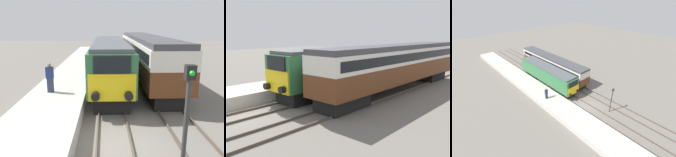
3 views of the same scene
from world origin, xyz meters
The scene contains 7 objects.
ground_plane centered at (0.00, 0.00, 0.00)m, with size 120.00×120.00×0.00m, color slate.
platform_left centered at (-3.30, 8.00, 0.42)m, with size 3.50×50.00×0.85m.
rails_near_track centered at (0.00, 5.00, 0.07)m, with size 1.51×60.00×0.14m.
rails_far_track centered at (3.40, 5.00, 0.07)m, with size 1.50×60.00×0.14m.
locomotive centered at (0.00, 9.36, 2.05)m, with size 2.70×14.16×3.66m.
passenger_carriage centered at (3.40, 12.17, 2.37)m, with size 2.75×18.42×3.90m.
person_on_platform centered at (-3.71, 4.71, 1.75)m, with size 0.44×0.26×1.80m.
Camera 2 is at (13.53, -6.64, 4.80)m, focal length 40.00 mm.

